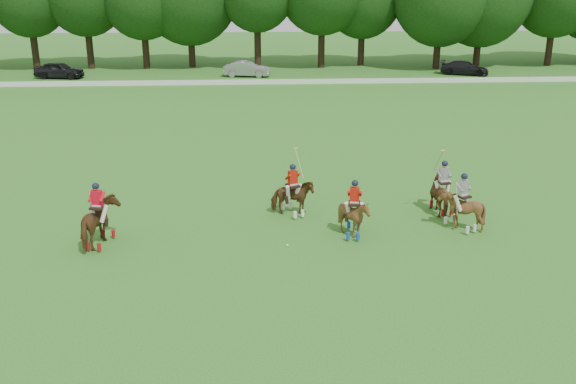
{
  "coord_description": "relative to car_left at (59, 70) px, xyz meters",
  "views": [
    {
      "loc": [
        -0.75,
        -19.77,
        9.72
      ],
      "look_at": [
        0.62,
        4.2,
        1.4
      ],
      "focal_mm": 40.0,
      "sensor_mm": 36.0,
      "label": 1
    }
  ],
  "objects": [
    {
      "name": "boundary_rail",
      "position": [
        18.94,
        -4.5,
        -0.56
      ],
      "size": [
        120.0,
        0.1,
        0.44
      ],
      "primitive_type": "cube",
      "color": "white",
      "rests_on": "ground"
    },
    {
      "name": "polo_stripe_a",
      "position": [
        26.11,
        -37.3,
        0.04
      ],
      "size": [
        1.2,
        1.97,
        2.83
      ],
      "color": "#542F16",
      "rests_on": "ground"
    },
    {
      "name": "car_right",
      "position": [
        39.11,
        0.0,
        -0.11
      ],
      "size": [
        4.97,
        3.53,
        1.34
      ],
      "primitive_type": "imported",
      "rotation": [
        0.0,
        0.0,
        1.17
      ],
      "color": "black",
      "rests_on": "ground"
    },
    {
      "name": "polo_red_c",
      "position": [
        22.01,
        -39.58,
        0.03
      ],
      "size": [
        1.47,
        1.6,
        2.26
      ],
      "color": "#542F16",
      "rests_on": "ground"
    },
    {
      "name": "polo_stripe_b",
      "position": [
        26.33,
        -39.15,
        0.05
      ],
      "size": [
        1.83,
        1.9,
        2.32
      ],
      "color": "#542F16",
      "rests_on": "ground"
    },
    {
      "name": "car_left",
      "position": [
        0.0,
        0.0,
        0.0
      ],
      "size": [
        4.81,
        2.53,
        1.56
      ],
      "primitive_type": "imported",
      "rotation": [
        0.0,
        0.0,
        1.41
      ],
      "color": "black",
      "rests_on": "ground"
    },
    {
      "name": "polo_red_b",
      "position": [
        19.82,
        -37.19,
        -0.0
      ],
      "size": [
        1.87,
        1.76,
        2.75
      ],
      "color": "#542F16",
      "rests_on": "ground"
    },
    {
      "name": "polo_red_a",
      "position": [
        12.48,
        -39.92,
        0.12
      ],
      "size": [
        1.35,
        2.23,
        2.45
      ],
      "color": "#542F16",
      "rests_on": "ground"
    },
    {
      "name": "car_mid",
      "position": [
        17.77,
        0.0,
        -0.06
      ],
      "size": [
        4.59,
        2.22,
        1.45
      ],
      "primitive_type": "imported",
      "rotation": [
        0.0,
        0.0,
        1.41
      ],
      "color": "#9B9BA0",
      "rests_on": "ground"
    },
    {
      "name": "polo_ball",
      "position": [
        19.41,
        -40.45,
        -0.74
      ],
      "size": [
        0.09,
        0.09,
        0.09
      ],
      "primitive_type": "sphere",
      "color": "white",
      "rests_on": "ground"
    },
    {
      "name": "ground",
      "position": [
        18.94,
        -42.5,
        -0.78
      ],
      "size": [
        180.0,
        180.0,
        0.0
      ],
      "primitive_type": "plane",
      "color": "#266B1E",
      "rests_on": "ground"
    }
  ]
}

